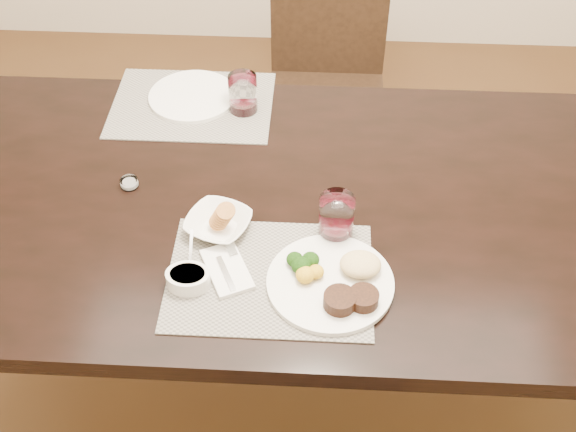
# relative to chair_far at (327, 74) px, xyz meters

# --- Properties ---
(ground_plane) EXTENTS (4.50, 4.50, 0.00)m
(ground_plane) POSITION_rel_chair_far_xyz_m (0.00, -0.93, -0.50)
(ground_plane) COLOR #442915
(ground_plane) RESTS_ON ground
(dining_table) EXTENTS (2.00, 1.00, 0.75)m
(dining_table) POSITION_rel_chair_far_xyz_m (0.00, -0.93, 0.16)
(dining_table) COLOR black
(dining_table) RESTS_ON ground
(chair_far) EXTENTS (0.42, 0.42, 0.90)m
(chair_far) POSITION_rel_chair_far_xyz_m (0.00, 0.00, 0.00)
(chair_far) COLOR black
(chair_far) RESTS_ON ground
(placemat_near) EXTENTS (0.46, 0.34, 0.00)m
(placemat_near) POSITION_rel_chair_far_xyz_m (-0.12, -1.18, 0.25)
(placemat_near) COLOR gray
(placemat_near) RESTS_ON dining_table
(placemat_far) EXTENTS (0.46, 0.34, 0.00)m
(placemat_far) POSITION_rel_chair_far_xyz_m (-0.39, -0.55, 0.25)
(placemat_far) COLOR gray
(placemat_far) RESTS_ON dining_table
(dinner_plate) EXTENTS (0.28, 0.28, 0.05)m
(dinner_plate) POSITION_rel_chair_far_xyz_m (0.03, -1.20, 0.27)
(dinner_plate) COLOR white
(dinner_plate) RESTS_ON placemat_near
(napkin_fork) EXTENTS (0.14, 0.17, 0.01)m
(napkin_fork) POSITION_rel_chair_far_xyz_m (-0.22, -1.17, 0.26)
(napkin_fork) COLOR silver
(napkin_fork) RESTS_ON placemat_near
(steak_knife) EXTENTS (0.05, 0.22, 0.01)m
(steak_knife) POSITION_rel_chair_far_xyz_m (0.08, -1.21, 0.26)
(steak_knife) COLOR white
(steak_knife) RESTS_ON placemat_near
(cracker_bowl) EXTENTS (0.19, 0.19, 0.07)m
(cracker_bowl) POSITION_rel_chair_far_xyz_m (-0.25, -1.04, 0.27)
(cracker_bowl) COLOR white
(cracker_bowl) RESTS_ON placemat_near
(sauce_ramekin) EXTENTS (0.10, 0.15, 0.08)m
(sauce_ramekin) POSITION_rel_chair_far_xyz_m (-0.30, -1.22, 0.27)
(sauce_ramekin) COLOR white
(sauce_ramekin) RESTS_ON placemat_near
(wine_glass_near) EXTENTS (0.08, 0.08, 0.11)m
(wine_glass_near) POSITION_rel_chair_far_xyz_m (0.03, -1.04, 0.30)
(wine_glass_near) COLOR silver
(wine_glass_near) RESTS_ON placemat_near
(far_plate) EXTENTS (0.25, 0.25, 0.01)m
(far_plate) POSITION_rel_chair_far_xyz_m (-0.39, -0.52, 0.26)
(far_plate) COLOR white
(far_plate) RESTS_ON placemat_far
(wine_glass_far) EXTENTS (0.08, 0.08, 0.11)m
(wine_glass_far) POSITION_rel_chair_far_xyz_m (-0.24, -0.57, 0.30)
(wine_glass_far) COLOR silver
(wine_glass_far) RESTS_ON placemat_far
(salt_cellar) EXTENTS (0.05, 0.05, 0.02)m
(salt_cellar) POSITION_rel_chair_far_xyz_m (-0.50, -0.90, 0.26)
(salt_cellar) COLOR silver
(salt_cellar) RESTS_ON dining_table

